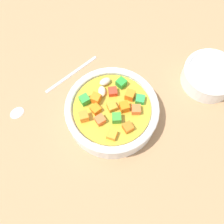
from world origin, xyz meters
The scene contains 4 objects.
ground_plane centered at (0.00, 0.00, -1.00)cm, with size 140.00×140.00×2.00cm, color #9E754F.
soup_bowl_main centered at (0.01, 0.01, 2.64)cm, with size 18.06×18.06×5.89cm.
spoon centered at (-3.86, 14.29, 0.36)cm, with size 22.32×5.46×0.76cm.
side_bowl_small centered at (19.30, -10.67, 2.14)cm, with size 11.33×11.33×4.13cm.
Camera 1 is at (-16.93, -13.53, 49.99)cm, focal length 43.05 mm.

